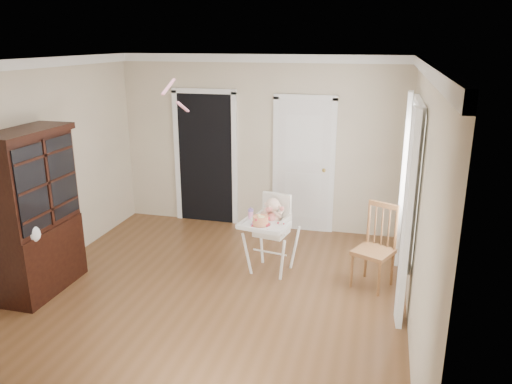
% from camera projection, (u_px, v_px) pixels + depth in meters
% --- Properties ---
extents(floor, '(5.00, 5.00, 0.00)m').
position_uv_depth(floor, '(208.00, 298.00, 5.86)').
color(floor, brown).
rests_on(floor, ground).
extents(ceiling, '(5.00, 5.00, 0.00)m').
position_uv_depth(ceiling, '(201.00, 61.00, 5.07)').
color(ceiling, white).
rests_on(ceiling, wall_back).
extents(wall_back, '(4.50, 0.00, 4.50)m').
position_uv_depth(wall_back, '(260.00, 144.00, 7.78)').
color(wall_back, beige).
rests_on(wall_back, floor).
extents(wall_left, '(0.00, 5.00, 5.00)m').
position_uv_depth(wall_left, '(29.00, 175.00, 6.00)').
color(wall_left, beige).
rests_on(wall_left, floor).
extents(wall_right, '(0.00, 5.00, 5.00)m').
position_uv_depth(wall_right, '(419.00, 204.00, 4.93)').
color(wall_right, beige).
rests_on(wall_right, floor).
extents(crown_molding, '(4.50, 5.00, 0.12)m').
position_uv_depth(crown_molding, '(201.00, 67.00, 5.08)').
color(crown_molding, white).
rests_on(crown_molding, ceiling).
extents(doorway, '(1.06, 0.05, 2.22)m').
position_uv_depth(doorway, '(206.00, 156.00, 8.05)').
color(doorway, black).
rests_on(doorway, wall_back).
extents(closet_door, '(0.96, 0.09, 2.13)m').
position_uv_depth(closet_door, '(304.00, 167.00, 7.68)').
color(closet_door, white).
rests_on(closet_door, wall_back).
extents(window_right, '(0.13, 1.84, 2.30)m').
position_uv_depth(window_right, '(408.00, 188.00, 5.70)').
color(window_right, white).
rests_on(window_right, wall_right).
extents(high_chair, '(0.71, 0.83, 1.04)m').
position_uv_depth(high_chair, '(271.00, 225.00, 6.36)').
color(high_chair, white).
rests_on(high_chair, floor).
extents(baby, '(0.28, 0.24, 0.42)m').
position_uv_depth(baby, '(272.00, 215.00, 6.34)').
color(baby, beige).
rests_on(baby, high_chair).
extents(cake, '(0.25, 0.25, 0.12)m').
position_uv_depth(cake, '(261.00, 221.00, 6.12)').
color(cake, silver).
rests_on(cake, high_chair).
extents(sippy_cup, '(0.07, 0.07, 0.17)m').
position_uv_depth(sippy_cup, '(251.00, 214.00, 6.32)').
color(sippy_cup, pink).
rests_on(sippy_cup, high_chair).
extents(china_cabinet, '(0.52, 1.16, 1.96)m').
position_uv_depth(china_cabinet, '(36.00, 213.00, 5.78)').
color(china_cabinet, black).
rests_on(china_cabinet, floor).
extents(dining_chair, '(0.56, 0.56, 1.03)m').
position_uv_depth(dining_chair, '(375.00, 249.00, 6.04)').
color(dining_chair, brown).
rests_on(dining_chair, floor).
extents(streamer, '(0.09, 0.49, 0.15)m').
position_uv_depth(streamer, '(169.00, 87.00, 5.76)').
color(streamer, pink).
rests_on(streamer, ceiling).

